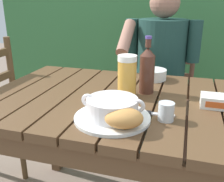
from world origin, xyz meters
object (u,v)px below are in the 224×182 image
(person_eating, at_px, (159,68))
(serving_plate, at_px, (112,118))
(beer_bottle, at_px, (147,70))
(beer_glass, at_px, (127,76))
(soup_bowl, at_px, (112,107))
(diner_bowl, at_px, (153,74))
(water_glass_small, at_px, (166,112))
(butter_tub, at_px, (216,101))
(chair_near_diner, at_px, (161,97))
(table_knife, at_px, (151,113))
(bread_roll, at_px, (124,118))

(person_eating, distance_m, serving_plate, 0.87)
(serving_plate, xyz_separation_m, beer_bottle, (0.07, 0.31, 0.10))
(beer_glass, bearing_deg, soup_bowl, -88.55)
(diner_bowl, bearing_deg, beer_bottle, -90.12)
(serving_plate, height_order, beer_glass, beer_glass)
(water_glass_small, bearing_deg, beer_glass, 133.87)
(butter_tub, bearing_deg, chair_near_diner, 109.17)
(table_knife, bearing_deg, chair_near_diner, 93.23)
(beer_bottle, relative_size, table_knife, 1.76)
(soup_bowl, xyz_separation_m, beer_bottle, (0.07, 0.31, 0.06))
(beer_glass, bearing_deg, bread_roll, -78.18)
(beer_bottle, height_order, diner_bowl, beer_bottle)
(water_glass_small, height_order, table_knife, water_glass_small)
(bread_roll, bearing_deg, butter_tub, 44.40)
(bread_roll, relative_size, diner_bowl, 1.01)
(bread_roll, height_order, beer_bottle, beer_bottle)
(soup_bowl, xyz_separation_m, beer_glass, (-0.01, 0.25, 0.04))
(beer_glass, relative_size, butter_tub, 1.59)
(chair_near_diner, xyz_separation_m, beer_glass, (-0.08, -0.82, 0.39))
(serving_plate, xyz_separation_m, table_knife, (0.13, 0.08, -0.00))
(person_eating, xyz_separation_m, beer_glass, (-0.07, -0.63, 0.11))
(person_eating, bearing_deg, serving_plate, -94.40)
(beer_glass, distance_m, diner_bowl, 0.30)
(diner_bowl, bearing_deg, chair_near_diner, 90.00)
(bread_roll, bearing_deg, diner_bowl, 89.02)
(water_glass_small, distance_m, table_knife, 0.07)
(person_eating, height_order, beer_glass, person_eating)
(water_glass_small, distance_m, diner_bowl, 0.50)
(table_knife, height_order, diner_bowl, diner_bowl)
(butter_tub, xyz_separation_m, diner_bowl, (-0.29, 0.30, 0.00))
(beer_bottle, bearing_deg, person_eating, 90.24)
(table_knife, bearing_deg, bread_roll, -113.47)
(person_eating, relative_size, table_knife, 8.52)
(soup_bowl, distance_m, bread_roll, 0.09)
(soup_bowl, height_order, beer_glass, beer_glass)
(beer_glass, bearing_deg, table_knife, -51.07)
(beer_glass, distance_m, beer_bottle, 0.10)
(beer_bottle, xyz_separation_m, diner_bowl, (0.00, 0.22, -0.08))
(bread_roll, relative_size, beer_glass, 0.78)
(bread_roll, distance_m, butter_tub, 0.42)
(table_knife, bearing_deg, butter_tub, 31.42)
(beer_bottle, bearing_deg, serving_plate, -102.44)
(soup_bowl, bearing_deg, person_eating, 85.60)
(person_eating, xyz_separation_m, butter_tub, (0.30, -0.64, 0.04))
(person_eating, distance_m, diner_bowl, 0.34)
(bread_roll, relative_size, water_glass_small, 2.16)
(soup_bowl, relative_size, beer_glass, 1.27)
(person_eating, xyz_separation_m, soup_bowl, (-0.07, -0.87, 0.07))
(beer_bottle, relative_size, butter_tub, 2.24)
(chair_near_diner, xyz_separation_m, beer_bottle, (-0.00, -0.75, 0.41))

